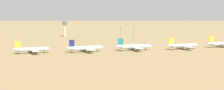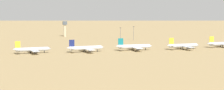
# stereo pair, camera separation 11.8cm
# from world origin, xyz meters

# --- Properties ---
(ground) EXTENTS (4000.00, 4000.00, 0.00)m
(ground) POSITION_xyz_m (0.00, 0.00, 0.00)
(ground) COLOR tan
(ridge_center) EXTENTS (280.63, 279.56, 105.42)m
(ridge_center) POSITION_xyz_m (453.77, 1132.72, 52.71)
(ridge_center) COLOR slate
(ridge_center) RESTS_ON ground
(parked_jet_yellow_1) EXTENTS (32.65, 27.64, 10.78)m
(parked_jet_yellow_1) POSITION_xyz_m (-68.89, -5.76, 3.53)
(parked_jet_yellow_1) COLOR silver
(parked_jet_yellow_1) RESTS_ON ground
(parked_jet_navy_2) EXTENTS (34.08, 28.91, 11.26)m
(parked_jet_navy_2) POSITION_xyz_m (-23.52, -8.41, 3.69)
(parked_jet_navy_2) COLOR silver
(parked_jet_navy_2) RESTS_ON ground
(parked_jet_teal_3) EXTENTS (34.15, 28.57, 11.31)m
(parked_jet_teal_3) POSITION_xyz_m (20.77, -7.16, 3.71)
(parked_jet_teal_3) COLOR silver
(parked_jet_teal_3) RESTS_ON ground
(parked_jet_yellow_4) EXTENTS (33.10, 27.90, 10.93)m
(parked_jet_yellow_4) POSITION_xyz_m (66.83, -10.18, 3.58)
(parked_jet_yellow_4) COLOR silver
(parked_jet_yellow_4) RESTS_ON ground
(parked_jet_yellow_5) EXTENTS (32.77, 27.39, 10.86)m
(parked_jet_yellow_5) POSITION_xyz_m (110.67, -3.98, 3.56)
(parked_jet_yellow_5) COLOR silver
(parked_jet_yellow_5) RESTS_ON ground
(control_tower) EXTENTS (5.20, 5.20, 19.25)m
(control_tower) POSITION_xyz_m (-15.06, 162.83, 11.62)
(control_tower) COLOR #C6B793
(control_tower) RESTS_ON ground
(light_pole_west) EXTENTS (1.80, 0.50, 15.86)m
(light_pole_west) POSITION_xyz_m (51.81, 89.72, 9.14)
(light_pole_west) COLOR #59595E
(light_pole_west) RESTS_ON ground
(light_pole_mid) EXTENTS (1.80, 0.50, 14.90)m
(light_pole_mid) POSITION_xyz_m (35.92, 87.96, 8.65)
(light_pole_mid) COLOR #59595E
(light_pole_mid) RESTS_ON ground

